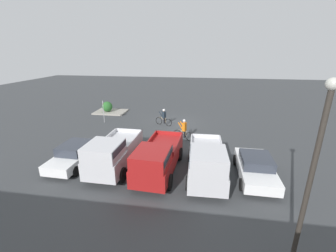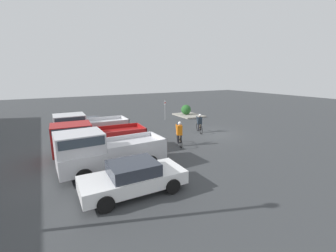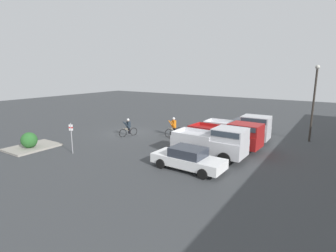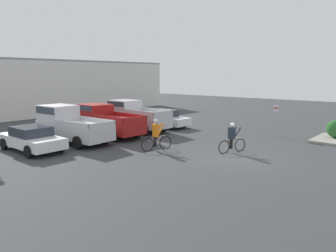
# 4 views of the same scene
# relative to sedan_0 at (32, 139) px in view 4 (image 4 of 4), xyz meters

# --- Properties ---
(ground_plane) EXTENTS (80.00, 80.00, 0.00)m
(ground_plane) POSITION_rel_sedan_0_xyz_m (6.01, -9.44, -0.70)
(ground_plane) COLOR #383A3D
(sedan_0) EXTENTS (2.06, 4.47, 1.38)m
(sedan_0) POSITION_rel_sedan_0_xyz_m (0.00, 0.00, 0.00)
(sedan_0) COLOR white
(sedan_0) RESTS_ON ground_plane
(pickup_truck_0) EXTENTS (2.32, 5.54, 2.26)m
(pickup_truck_0) POSITION_rel_sedan_0_xyz_m (2.79, 0.62, 0.45)
(pickup_truck_0) COLOR silver
(pickup_truck_0) RESTS_ON ground_plane
(pickup_truck_1) EXTENTS (2.42, 5.69, 2.12)m
(pickup_truck_1) POSITION_rel_sedan_0_xyz_m (5.63, 0.55, 0.41)
(pickup_truck_1) COLOR maroon
(pickup_truck_1) RESTS_ON ground_plane
(pickup_truck_2) EXTENTS (2.30, 5.12, 2.25)m
(pickup_truck_2) POSITION_rel_sedan_0_xyz_m (8.41, 0.45, 0.47)
(pickup_truck_2) COLOR silver
(pickup_truck_2) RESTS_ON ground_plane
(sedan_1) EXTENTS (2.01, 4.57, 1.38)m
(sedan_1) POSITION_rel_sedan_0_xyz_m (11.20, -0.01, -0.01)
(sedan_1) COLOR white
(sedan_1) RESTS_ON ground_plane
(cyclist_0) EXTENTS (1.74, 0.73, 1.67)m
(cyclist_0) POSITION_rel_sedan_0_xyz_m (6.90, -8.69, 0.11)
(cyclist_0) COLOR black
(cyclist_0) RESTS_ON ground_plane
(cyclist_1) EXTENTS (1.79, 0.74, 1.79)m
(cyclist_1) POSITION_rel_sedan_0_xyz_m (4.60, -5.19, 0.17)
(cyclist_1) COLOR black
(cyclist_1) RESTS_ON ground_plane
(fire_lane_sign) EXTENTS (0.16, 0.28, 2.26)m
(fire_lane_sign) POSITION_rel_sedan_0_xyz_m (13.10, -8.59, 0.67)
(fire_lane_sign) COLOR #9E9EA3
(fire_lane_sign) RESTS_ON ground_plane
(shrub) EXTENTS (1.19, 1.19, 1.19)m
(shrub) POSITION_rel_sedan_0_xyz_m (14.28, -12.16, 0.05)
(shrub) COLOR #286028
(shrub) RESTS_ON curb_island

